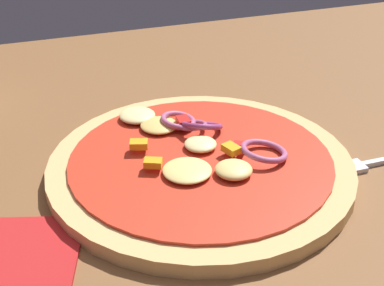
% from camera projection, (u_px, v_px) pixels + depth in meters
% --- Properties ---
extents(dining_table, '(1.33, 0.87, 0.04)m').
position_uv_depth(dining_table, '(238.00, 181.00, 0.55)').
color(dining_table, brown).
rests_on(dining_table, ground).
extents(pizza, '(0.29, 0.29, 0.04)m').
position_uv_depth(pizza, '(199.00, 162.00, 0.53)').
color(pizza, tan).
rests_on(pizza, dining_table).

